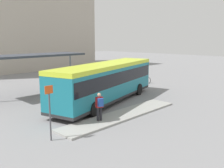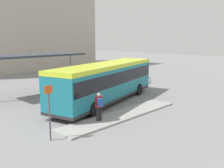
# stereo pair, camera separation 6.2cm
# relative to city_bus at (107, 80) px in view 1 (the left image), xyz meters

# --- Properties ---
(ground_plane) EXTENTS (120.00, 120.00, 0.00)m
(ground_plane) POSITION_rel_city_bus_xyz_m (-0.01, -0.00, -1.82)
(ground_plane) COLOR gray
(curb_island) EXTENTS (9.64, 1.80, 0.12)m
(curb_island) POSITION_rel_city_bus_xyz_m (-1.89, -3.33, -1.76)
(curb_island) COLOR #9E9E99
(curb_island) RESTS_ON ground_plane
(city_bus) EXTENTS (12.21, 5.51, 3.11)m
(city_bus) POSITION_rel_city_bus_xyz_m (0.00, 0.00, 0.00)
(city_bus) COLOR #197284
(city_bus) RESTS_ON ground_plane
(pedestrian_waiting) EXTENTS (0.50, 0.54, 1.72)m
(pedestrian_waiting) POSITION_rel_city_bus_xyz_m (-3.84, -3.22, -0.72)
(pedestrian_waiting) COLOR #232328
(pedestrian_waiting) RESTS_ON curb_island
(bicycle_blue) EXTENTS (0.48, 1.67, 0.73)m
(bicycle_blue) POSITION_rel_city_bus_xyz_m (9.39, 3.10, -1.46)
(bicycle_blue) COLOR black
(bicycle_blue) RESTS_ON ground_plane
(bicycle_white) EXTENTS (0.48, 1.57, 0.68)m
(bicycle_white) POSITION_rel_city_bus_xyz_m (9.62, 3.81, -1.48)
(bicycle_white) COLOR black
(bicycle_white) RESTS_ON ground_plane
(bicycle_green) EXTENTS (0.48, 1.72, 0.74)m
(bicycle_green) POSITION_rel_city_bus_xyz_m (9.62, 4.52, -1.45)
(bicycle_green) COLOR black
(bicycle_green) RESTS_ON ground_plane
(station_shelter) EXTENTS (8.75, 3.03, 3.67)m
(station_shelter) POSITION_rel_city_bus_xyz_m (-2.46, 6.43, 1.69)
(station_shelter) COLOR #383D47
(station_shelter) RESTS_ON ground_plane
(potted_planter_near_shelter) EXTENTS (0.83, 0.83, 1.31)m
(potted_planter_near_shelter) POSITION_rel_city_bus_xyz_m (-1.17, 3.60, -1.14)
(potted_planter_near_shelter) COLOR slate
(potted_planter_near_shelter) RESTS_ON ground_plane
(platform_sign) EXTENTS (0.44, 0.08, 2.80)m
(platform_sign) POSITION_rel_city_bus_xyz_m (-7.38, -3.42, -0.26)
(platform_sign) COLOR #4C4C51
(platform_sign) RESTS_ON ground_plane
(station_building) EXTENTS (25.31, 13.24, 18.91)m
(station_building) POSITION_rel_city_bus_xyz_m (5.20, 27.65, 7.63)
(station_building) COLOR #B2A899
(station_building) RESTS_ON ground_plane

